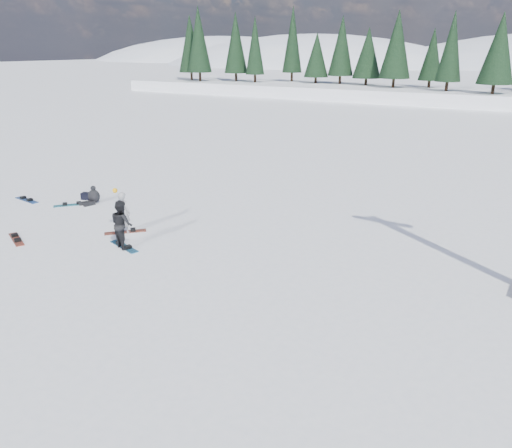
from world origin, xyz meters
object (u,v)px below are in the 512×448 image
at_px(gear_bag, 87,196).
at_px(snowboard_loose_c, 27,200).
at_px(snowboarder_man, 122,224).
at_px(snowboard_loose_b, 16,239).
at_px(seated_rider, 93,197).
at_px(snowboard_loose_a, 72,205).
at_px(snowboarder_woman, 123,212).

relative_size(gear_bag, snowboard_loose_c, 0.30).
bearing_deg(snowboarder_man, gear_bag, -11.53).
bearing_deg(snowboard_loose_b, seated_rider, 128.20).
bearing_deg(snowboard_loose_a, snowboarder_woman, -63.88).
distance_m(snowboarder_man, snowboard_loose_a, 5.93).
xyz_separation_m(snowboarder_woman, snowboard_loose_b, (-2.79, -2.51, -0.77)).
relative_size(snowboarder_woman, snowboard_loose_b, 1.13).
height_order(snowboarder_man, gear_bag, snowboarder_man).
relative_size(seated_rider, snowboard_loose_a, 0.67).
bearing_deg(snowboard_loose_a, snowboarder_man, -71.10).
bearing_deg(snowboard_loose_a, gear_bag, 50.47).
distance_m(snowboarder_man, snowboard_loose_b, 4.13).
bearing_deg(snowboard_loose_a, seated_rider, 3.81).
bearing_deg(snowboarder_man, seated_rider, -12.99).
distance_m(snowboard_loose_a, snowboard_loose_b, 4.12).
bearing_deg(snowboard_loose_b, snowboarder_woman, 67.16).
xyz_separation_m(snowboarder_woman, seated_rider, (-3.84, 1.99, -0.49)).
bearing_deg(snowboarder_man, snowboard_loose_c, 6.16).
height_order(snowboarder_man, snowboard_loose_b, snowboarder_man).
xyz_separation_m(snowboard_loose_a, snowboard_loose_b, (1.61, -3.80, 0.00)).
relative_size(gear_bag, snowboard_loose_a, 0.30).
bearing_deg(snowboard_loose_c, gear_bag, 41.28).
distance_m(snowboarder_woman, seated_rider, 4.35).
xyz_separation_m(snowboard_loose_a, snowboard_loose_c, (-2.33, -0.54, 0.00)).
height_order(snowboarder_woman, snowboard_loose_a, snowboarder_woman).
distance_m(seated_rider, snowboard_loose_a, 0.95).
height_order(snowboard_loose_c, snowboard_loose_b, same).
bearing_deg(snowboarder_woman, snowboard_loose_c, -11.85).
bearing_deg(snowboard_loose_b, snowboard_loose_c, 165.55).
xyz_separation_m(snowboarder_man, seated_rider, (-4.82, 3.05, -0.53)).
bearing_deg(snowboarder_man, snowboarder_woman, -27.72).
relative_size(snowboarder_woman, snowboard_loose_a, 1.13).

